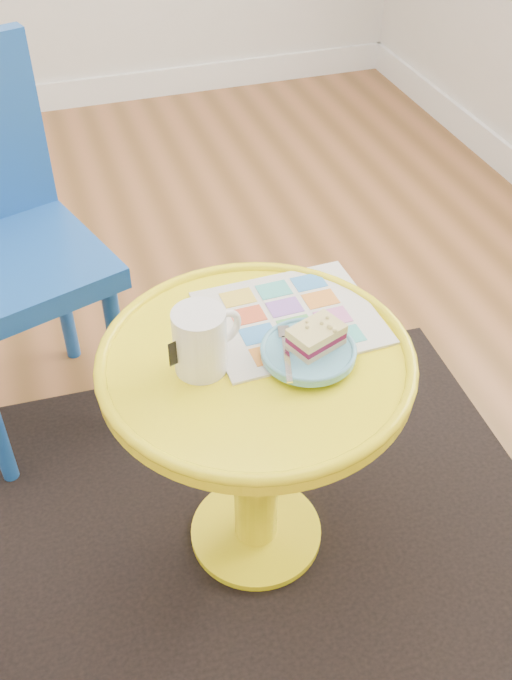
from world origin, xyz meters
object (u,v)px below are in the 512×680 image
object	(u,v)px
mug	(201,339)
plate	(308,352)
newspaper	(290,317)
side_table	(256,416)

from	to	relation	value
mug	plate	world-z (taller)	mug
newspaper	mug	bearing A→B (deg)	-159.54
side_table	mug	distance (m)	0.23
newspaper	mug	xyz separation A→B (m)	(-0.19, -0.08, 0.06)
mug	plate	distance (m)	0.19
side_table	newspaper	world-z (taller)	newspaper
mug	side_table	bearing A→B (deg)	-21.78
newspaper	plate	size ratio (longest dim) A/B	1.90
side_table	newspaper	bearing A→B (deg)	41.12
newspaper	mug	size ratio (longest dim) A/B	2.47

